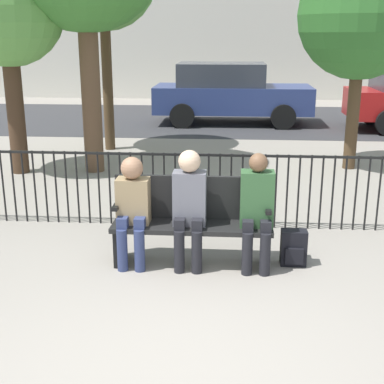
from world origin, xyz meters
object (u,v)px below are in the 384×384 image
(seated_person_2, at_px, (257,206))
(parked_car_0, at_px, (229,92))
(park_bench, at_px, (193,218))
(backpack, at_px, (294,248))
(seated_person_1, at_px, (189,202))
(tree_1, at_px, (6,10))
(tree_3, at_px, (361,16))
(seated_person_0, at_px, (133,205))

(seated_person_2, bearing_deg, parked_car_0, 92.14)
(park_bench, xyz_separation_m, parked_car_0, (0.32, 9.31, 0.35))
(backpack, bearing_deg, park_bench, 178.71)
(seated_person_1, distance_m, parked_car_0, 9.45)
(tree_1, distance_m, parked_car_0, 7.01)
(backpack, height_order, parked_car_0, parked_car_0)
(backpack, bearing_deg, tree_3, 71.47)
(tree_3, bearing_deg, seated_person_1, -119.77)
(seated_person_0, height_order, tree_1, tree_1)
(tree_3, xyz_separation_m, parked_car_0, (-2.23, 4.94, -1.81))
(park_bench, distance_m, seated_person_1, 0.25)
(seated_person_1, relative_size, seated_person_2, 1.02)
(park_bench, xyz_separation_m, tree_3, (2.55, 4.37, 2.16))
(park_bench, relative_size, seated_person_1, 1.35)
(park_bench, xyz_separation_m, seated_person_2, (0.67, -0.13, 0.19))
(seated_person_0, relative_size, seated_person_2, 0.95)
(tree_3, bearing_deg, seated_person_2, -112.69)
(park_bench, xyz_separation_m, seated_person_0, (-0.62, -0.13, 0.17))
(seated_person_2, relative_size, tree_3, 0.33)
(backpack, relative_size, parked_car_0, 0.09)
(backpack, bearing_deg, tree_1, 140.36)
(seated_person_1, bearing_deg, tree_3, 60.23)
(seated_person_1, distance_m, seated_person_2, 0.69)
(seated_person_2, bearing_deg, park_bench, 169.23)
(backpack, height_order, tree_3, tree_3)
(seated_person_0, relative_size, backpack, 3.03)
(park_bench, height_order, seated_person_0, seated_person_0)
(tree_3, relative_size, parked_car_0, 0.89)
(seated_person_1, bearing_deg, parked_car_0, 87.94)
(seated_person_0, xyz_separation_m, seated_person_1, (0.59, 0.00, 0.04))
(seated_person_1, height_order, parked_car_0, parked_car_0)
(park_bench, relative_size, tree_3, 0.45)
(seated_person_0, relative_size, parked_car_0, 0.28)
(seated_person_0, distance_m, seated_person_1, 0.59)
(park_bench, distance_m, parked_car_0, 9.32)
(seated_person_0, relative_size, seated_person_1, 0.94)
(backpack, bearing_deg, parked_car_0, 94.65)
(seated_person_1, bearing_deg, backpack, 5.28)
(seated_person_0, xyz_separation_m, parked_car_0, (0.93, 9.44, 0.18))
(backpack, xyz_separation_m, tree_1, (-4.40, 3.65, 2.54))
(parked_car_0, bearing_deg, tree_1, -122.66)
(seated_person_2, height_order, parked_car_0, parked_car_0)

